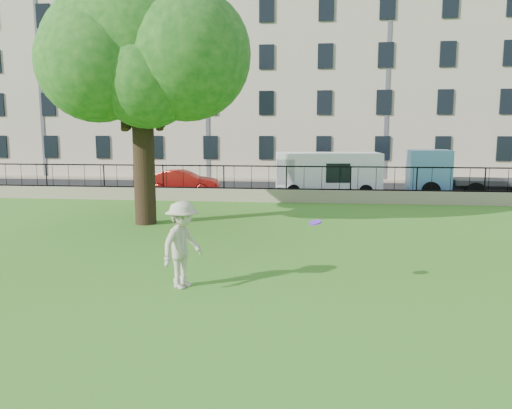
# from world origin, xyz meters

# --- Properties ---
(ground) EXTENTS (120.00, 120.00, 0.00)m
(ground) POSITION_xyz_m (0.00, 0.00, 0.00)
(ground) COLOR #3D701A
(ground) RESTS_ON ground
(retaining_wall) EXTENTS (50.00, 0.40, 0.60)m
(retaining_wall) POSITION_xyz_m (0.00, 12.00, 0.30)
(retaining_wall) COLOR gray
(retaining_wall) RESTS_ON ground
(iron_railing) EXTENTS (50.00, 0.05, 1.13)m
(iron_railing) POSITION_xyz_m (0.00, 12.00, 1.15)
(iron_railing) COLOR black
(iron_railing) RESTS_ON retaining_wall
(street) EXTENTS (60.00, 9.00, 0.01)m
(street) POSITION_xyz_m (0.00, 16.70, 0.01)
(street) COLOR black
(street) RESTS_ON ground
(sidewalk) EXTENTS (60.00, 1.40, 0.12)m
(sidewalk) POSITION_xyz_m (0.00, 21.90, 0.06)
(sidewalk) COLOR gray
(sidewalk) RESTS_ON ground
(building_row) EXTENTS (56.40, 10.40, 13.80)m
(building_row) POSITION_xyz_m (0.00, 27.57, 6.92)
(building_row) COLOR #C4B09C
(building_row) RESTS_ON ground
(tree) EXTENTS (7.94, 6.14, 9.76)m
(tree) POSITION_xyz_m (-4.94, 5.94, 6.45)
(tree) COLOR black
(tree) RESTS_ON ground
(man) EXTENTS (1.14, 1.41, 1.90)m
(man) POSITION_xyz_m (-1.54, -1.26, 0.95)
(man) COLOR #BEB69B
(man) RESTS_ON ground
(frisbee) EXTENTS (0.34, 0.35, 0.12)m
(frisbee) POSITION_xyz_m (1.30, -1.07, 1.46)
(frisbee) COLOR #6A25D5
(red_sedan) EXTENTS (3.94, 1.60, 1.27)m
(red_sedan) POSITION_xyz_m (-5.65, 14.40, 0.64)
(red_sedan) COLOR #B01915
(red_sedan) RESTS_ON street
(white_van) EXTENTS (5.48, 2.55, 2.23)m
(white_van) POSITION_xyz_m (2.00, 14.53, 1.12)
(white_van) COLOR white
(white_van) RESTS_ON street
(blue_truck) EXTENTS (5.82, 2.32, 2.40)m
(blue_truck) POSITION_xyz_m (8.91, 14.40, 1.20)
(blue_truck) COLOR #518CBE
(blue_truck) RESTS_ON street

